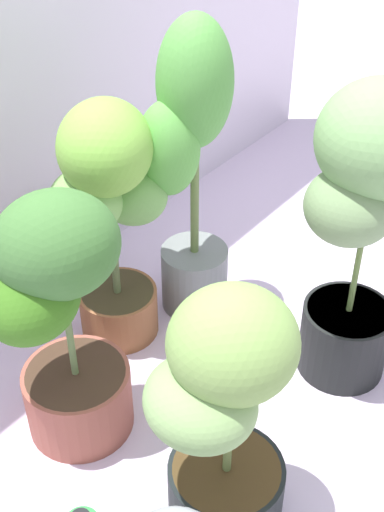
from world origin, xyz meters
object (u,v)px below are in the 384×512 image
Objects in this scene: potted_plant_back_right at (189,160)px; potted_plant_front_right at (363,216)px; potted_plant_back_left at (60,317)px; potted_plant_front_left at (223,412)px; potted_plant_back_center at (109,206)px.

potted_plant_front_right is (0.05, -0.50, -0.00)m from potted_plant_back_right.
potted_plant_back_right is at bearing 5.83° from potted_plant_back_left.
potted_plant_front_right reaches higher than potted_plant_back_left.
potted_plant_back_right is 0.76m from potted_plant_front_left.
potted_plant_front_right is (0.27, -0.60, 0.07)m from potted_plant_back_center.
potted_plant_front_right is at bearing 0.61° from potted_plant_front_left.
potted_plant_front_right is 1.23× the size of potted_plant_back_left.
potted_plant_back_right reaches higher than potted_plant_front_right.
potted_plant_back_center is 0.25m from potted_plant_back_right.
potted_plant_back_center is at bearing 24.94° from potted_plant_back_left.
potted_plant_back_right is 1.31× the size of potted_plant_back_left.
potted_plant_front_right is at bearing -36.18° from potted_plant_back_left.
potted_plant_back_right reaches higher than potted_plant_front_left.
potted_plant_front_left is (-0.54, -0.51, -0.17)m from potted_plant_back_right.
potted_plant_back_left is at bearing 143.82° from potted_plant_front_right.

